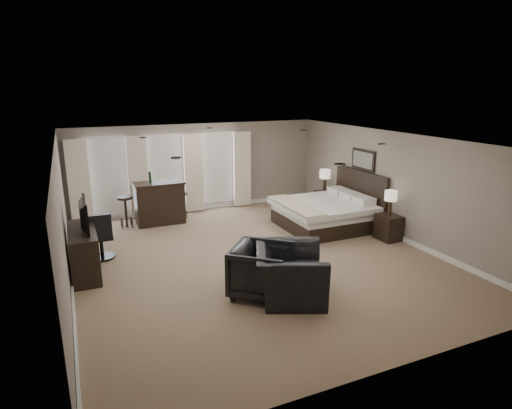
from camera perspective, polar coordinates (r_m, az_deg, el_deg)
name	(u,v)px	position (r m, az deg, el deg)	size (l,w,h in m)	color
room	(255,201)	(9.07, -0.13, 0.46)	(7.60, 8.60, 2.64)	#7F6850
window_bay	(166,174)	(12.63, -11.89, 3.98)	(5.25, 0.20, 2.30)	silver
bed	(326,201)	(11.45, 9.29, 0.48)	(2.28, 2.18, 1.45)	silver
nightstand_near	(388,227)	(10.99, 17.22, -2.93)	(0.47, 0.57, 0.62)	black
nightstand_far	(324,200)	(13.21, 9.04, 0.53)	(0.43, 0.52, 0.57)	black
lamp_near	(390,203)	(10.81, 17.48, 0.18)	(0.30, 0.30, 0.61)	beige
lamp_far	(325,181)	(13.06, 9.16, 3.17)	(0.33, 0.33, 0.67)	beige
wall_art	(363,160)	(11.88, 14.07, 5.82)	(0.04, 0.96, 0.56)	slate
dresser	(84,252)	(9.24, -21.98, -5.88)	(0.52, 1.60, 0.93)	black
tv	(81,226)	(9.07, -22.32, -2.72)	(1.07, 0.62, 0.14)	black
armchair_near	(290,265)	(7.65, 4.55, -8.06)	(1.38, 0.90, 1.20)	black
armchair_far	(262,268)	(7.72, 0.80, -8.47)	(1.01, 0.94, 1.04)	black
bar_counter	(160,203)	(11.97, -12.73, 0.24)	(1.34, 0.69, 1.16)	black
bar_stool_left	(126,212)	(11.90, -16.95, -0.95)	(0.40, 0.40, 0.84)	black
bar_stool_right	(182,205)	(12.46, -9.84, -0.06)	(0.34, 0.34, 0.72)	black
desk_chair	(100,235)	(9.90, -20.03, -3.88)	(0.54, 0.54, 1.06)	black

